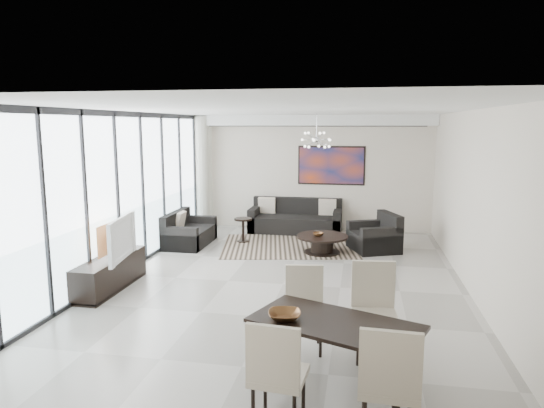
% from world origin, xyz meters
% --- Properties ---
extents(room_shell, '(6.00, 9.00, 2.90)m').
position_xyz_m(room_shell, '(0.46, 0.00, 1.45)').
color(room_shell, '#A8A39B').
rests_on(room_shell, ground).
extents(window_wall, '(0.37, 8.95, 2.90)m').
position_xyz_m(window_wall, '(-2.86, 0.00, 1.47)').
color(window_wall, white).
rests_on(window_wall, floor).
extents(soffit, '(5.98, 0.40, 0.26)m').
position_xyz_m(soffit, '(0.00, 4.30, 2.77)').
color(soffit, white).
rests_on(soffit, room_shell).
extents(painting, '(1.68, 0.04, 0.98)m').
position_xyz_m(painting, '(0.50, 4.47, 1.65)').
color(painting, '#BC401A').
rests_on(painting, room_shell).
extents(chandelier, '(0.66, 0.66, 0.71)m').
position_xyz_m(chandelier, '(0.30, 2.50, 2.35)').
color(chandelier, silver).
rests_on(chandelier, room_shell).
extents(rug, '(3.25, 2.72, 0.01)m').
position_xyz_m(rug, '(-0.29, 2.60, 0.01)').
color(rug, black).
rests_on(rug, floor).
extents(coffee_table, '(1.08, 1.08, 0.38)m').
position_xyz_m(coffee_table, '(0.48, 2.14, 0.21)').
color(coffee_table, black).
rests_on(coffee_table, floor).
extents(bowl_coffee, '(0.25, 0.25, 0.07)m').
position_xyz_m(bowl_coffee, '(0.40, 2.08, 0.41)').
color(bowl_coffee, brown).
rests_on(bowl_coffee, coffee_table).
extents(sofa_main, '(2.27, 0.93, 0.83)m').
position_xyz_m(sofa_main, '(-0.34, 4.07, 0.28)').
color(sofa_main, black).
rests_on(sofa_main, floor).
extents(loveseat, '(0.83, 1.47, 0.73)m').
position_xyz_m(loveseat, '(-2.54, 2.34, 0.25)').
color(loveseat, black).
rests_on(loveseat, floor).
extents(armchair, '(1.20, 1.22, 0.80)m').
position_xyz_m(armchair, '(1.59, 2.57, 0.27)').
color(armchair, black).
rests_on(armchair, floor).
extents(side_table, '(0.40, 0.40, 0.55)m').
position_xyz_m(side_table, '(-1.38, 2.79, 0.37)').
color(side_table, black).
rests_on(side_table, floor).
extents(tv_console, '(0.48, 1.70, 0.53)m').
position_xyz_m(tv_console, '(-2.76, -0.74, 0.27)').
color(tv_console, black).
rests_on(tv_console, floor).
extents(television, '(0.34, 1.19, 0.68)m').
position_xyz_m(television, '(-2.60, -0.80, 0.87)').
color(television, gray).
rests_on(television, tv_console).
extents(dining_table, '(1.87, 1.40, 0.70)m').
position_xyz_m(dining_table, '(1.03, -3.10, 0.61)').
color(dining_table, black).
rests_on(dining_table, floor).
extents(dining_chair_sw, '(0.51, 0.51, 1.02)m').
position_xyz_m(dining_chair_sw, '(0.57, -3.93, 0.59)').
color(dining_chair_sw, '#C1B1A0').
rests_on(dining_chair_sw, floor).
extents(dining_chair_se, '(0.52, 0.52, 1.07)m').
position_xyz_m(dining_chair_se, '(1.52, -3.97, 0.62)').
color(dining_chair_se, '#C1B1A0').
rests_on(dining_chair_se, floor).
extents(dining_chair_nw, '(0.52, 0.52, 0.99)m').
position_xyz_m(dining_chair_nw, '(0.62, -2.24, 0.57)').
color(dining_chair_nw, '#C1B1A0').
rests_on(dining_chair_nw, floor).
extents(dining_chair_ne, '(0.55, 0.55, 1.10)m').
position_xyz_m(dining_chair_ne, '(1.43, -2.29, 0.63)').
color(dining_chair_ne, '#C1B1A0').
rests_on(dining_chair_ne, floor).
extents(bowl_dining, '(0.38, 0.38, 0.08)m').
position_xyz_m(bowl_dining, '(0.52, -3.13, 0.74)').
color(bowl_dining, brown).
rests_on(bowl_dining, dining_table).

